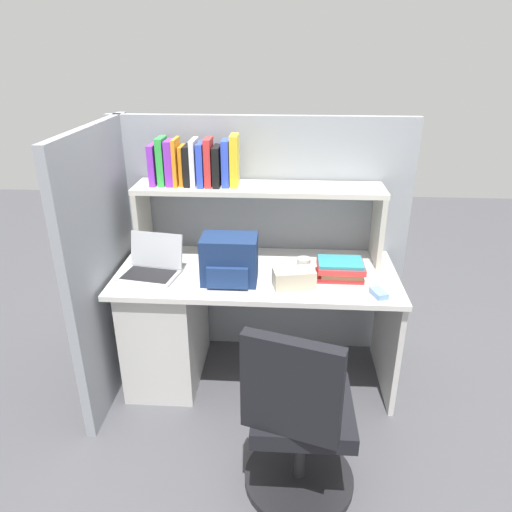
{
  "coord_description": "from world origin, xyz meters",
  "views": [
    {
      "loc": [
        0.15,
        -2.44,
        1.92
      ],
      "look_at": [
        0.0,
        -0.05,
        0.85
      ],
      "focal_mm": 33.23,
      "sensor_mm": 36.0,
      "label": 1
    }
  ],
  "objects": [
    {
      "name": "cubicle_partition_rear",
      "position": [
        0.0,
        0.38,
        0.78
      ],
      "size": [
        1.84,
        0.05,
        1.55
      ],
      "primitive_type": "cube",
      "color": "gray",
      "rests_on": "ground_plane"
    },
    {
      "name": "laptop",
      "position": [
        -0.59,
        -0.07,
        0.78
      ],
      "size": [
        0.35,
        0.3,
        0.22
      ],
      "color": "#B7BABF",
      "rests_on": "desk"
    },
    {
      "name": "desk",
      "position": [
        -0.39,
        0.0,
        0.4
      ],
      "size": [
        1.6,
        0.7,
        0.73
      ],
      "color": "silver",
      "rests_on": "ground_plane"
    },
    {
      "name": "computer_mouse",
      "position": [
        0.65,
        -0.25,
        0.75
      ],
      "size": [
        0.09,
        0.12,
        0.03
      ],
      "primitive_type": "cube",
      "rotation": [
        0.0,
        0.0,
        0.34
      ],
      "color": "#7299C6",
      "rests_on": "desk"
    },
    {
      "name": "backpack",
      "position": [
        -0.14,
        -0.13,
        0.86
      ],
      "size": [
        0.3,
        0.22,
        0.26
      ],
      "color": "navy",
      "rests_on": "desk"
    },
    {
      "name": "paper_cup",
      "position": [
        0.27,
        -0.01,
        0.78
      ],
      "size": [
        0.08,
        0.08,
        0.09
      ],
      "primitive_type": "cylinder",
      "color": "white",
      "rests_on": "desk"
    },
    {
      "name": "overhead_hutch",
      "position": [
        0.0,
        0.2,
        1.08
      ],
      "size": [
        1.44,
        0.28,
        0.45
      ],
      "color": "#BCB7AC",
      "rests_on": "desk"
    },
    {
      "name": "desk_book_stack",
      "position": [
        0.47,
        -0.05,
        0.78
      ],
      "size": [
        0.26,
        0.19,
        0.11
      ],
      "color": "red",
      "rests_on": "desk"
    },
    {
      "name": "reference_books_on_shelf",
      "position": [
        -0.36,
        0.2,
        1.31
      ],
      "size": [
        0.5,
        0.19,
        0.29
      ],
      "color": "purple",
      "rests_on": "overhead_hutch"
    },
    {
      "name": "office_chair",
      "position": [
        0.24,
        -0.84,
        0.39
      ],
      "size": [
        0.52,
        0.54,
        0.93
      ],
      "rotation": [
        0.0,
        0.0,
        2.85
      ],
      "color": "black",
      "rests_on": "ground_plane"
    },
    {
      "name": "tissue_box",
      "position": [
        0.21,
        -0.17,
        0.78
      ],
      "size": [
        0.24,
        0.16,
        0.1
      ],
      "primitive_type": "cube",
      "rotation": [
        0.0,
        0.0,
        0.21
      ],
      "color": "#BFB299",
      "rests_on": "desk"
    },
    {
      "name": "ground_plane",
      "position": [
        0.0,
        0.0,
        0.0
      ],
      "size": [
        8.0,
        8.0,
        0.0
      ],
      "primitive_type": "plane",
      "color": "#4C4C51"
    },
    {
      "name": "cubicle_partition_left",
      "position": [
        -0.85,
        -0.05,
        0.78
      ],
      "size": [
        0.05,
        1.06,
        1.55
      ],
      "primitive_type": "cube",
      "color": "gray",
      "rests_on": "ground_plane"
    }
  ]
}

